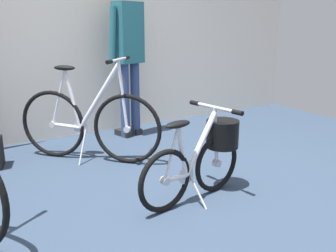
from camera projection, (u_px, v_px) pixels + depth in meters
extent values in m
plane|color=#2D3D51|center=(186.00, 209.00, 2.72)|extent=(6.79, 6.79, 0.00)
cube|color=silver|center=(72.00, 8.00, 4.22)|extent=(6.79, 0.10, 3.00)
torus|color=black|center=(217.00, 163.00, 2.96)|extent=(0.47, 0.11, 0.47)
cylinder|color=#B7B7BC|center=(217.00, 163.00, 2.96)|extent=(0.07, 0.06, 0.06)
torus|color=black|center=(165.00, 181.00, 2.63)|extent=(0.47, 0.11, 0.47)
cylinder|color=#B7B7BC|center=(165.00, 181.00, 2.63)|extent=(0.07, 0.06, 0.06)
cylinder|color=silver|center=(176.00, 178.00, 2.69)|extent=(0.21, 0.07, 0.05)
cylinder|color=silver|center=(201.00, 143.00, 2.79)|extent=(0.33, 0.09, 0.46)
cylinder|color=silver|center=(182.00, 152.00, 2.68)|extent=(0.13, 0.05, 0.40)
cylinder|color=silver|center=(176.00, 178.00, 2.69)|extent=(0.21, 0.05, 0.04)
cylinder|color=silver|center=(216.00, 138.00, 2.89)|extent=(0.08, 0.04, 0.43)
cylinder|color=silver|center=(171.00, 154.00, 2.61)|extent=(0.14, 0.04, 0.38)
ellipsoid|color=black|center=(178.00, 124.00, 2.59)|extent=(0.23, 0.12, 0.05)
cylinder|color=#B7B7BC|center=(215.00, 110.00, 2.82)|extent=(0.03, 0.03, 0.04)
cylinder|color=#B7B7BC|center=(215.00, 108.00, 2.81)|extent=(0.09, 0.44, 0.03)
cylinder|color=black|center=(238.00, 113.00, 2.65)|extent=(0.05, 0.09, 0.04)
cylinder|color=black|center=(195.00, 103.00, 2.98)|extent=(0.05, 0.09, 0.04)
cylinder|color=#B7B7BC|center=(186.00, 175.00, 2.76)|extent=(0.14, 0.03, 0.14)
cylinder|color=#B7B7BC|center=(198.00, 192.00, 2.75)|extent=(0.04, 0.19, 0.22)
cylinder|color=black|center=(222.00, 134.00, 2.93)|extent=(0.29, 0.29, 0.22)
torus|color=black|center=(127.00, 129.00, 3.53)|extent=(0.51, 0.52, 0.69)
cylinder|color=#B7B7BC|center=(127.00, 129.00, 3.53)|extent=(0.08, 0.08, 0.06)
torus|color=black|center=(53.00, 124.00, 3.71)|extent=(0.51, 0.52, 0.69)
cylinder|color=#B7B7BC|center=(53.00, 124.00, 3.71)|extent=(0.08, 0.08, 0.06)
cylinder|color=silver|center=(67.00, 126.00, 3.68)|extent=(0.24, 0.24, 0.05)
cylinder|color=silver|center=(99.00, 97.00, 3.51)|extent=(0.35, 0.36, 0.66)
cylinder|color=silver|center=(73.00, 99.00, 3.59)|extent=(0.14, 0.14, 0.57)
cylinder|color=silver|center=(67.00, 126.00, 3.68)|extent=(0.23, 0.23, 0.04)
cylinder|color=silver|center=(123.00, 97.00, 3.46)|extent=(0.08, 0.09, 0.62)
cylinder|color=silver|center=(59.00, 98.00, 3.62)|extent=(0.15, 0.15, 0.56)
ellipsoid|color=black|center=(64.00, 68.00, 3.52)|extent=(0.22, 0.22, 0.05)
cylinder|color=#B7B7BC|center=(119.00, 62.00, 3.38)|extent=(0.03, 0.03, 0.04)
cylinder|color=#B7B7BC|center=(118.00, 60.00, 3.37)|extent=(0.33, 0.33, 0.03)
cylinder|color=black|center=(109.00, 62.00, 3.17)|extent=(0.09, 0.09, 0.04)
cylinder|color=black|center=(127.00, 58.00, 3.58)|extent=(0.09, 0.09, 0.04)
cylinder|color=#B7B7BC|center=(80.00, 128.00, 3.65)|extent=(0.11, 0.11, 0.14)
cylinder|color=#B7B7BC|center=(82.00, 147.00, 3.60)|extent=(0.15, 0.15, 0.32)
cylinder|color=navy|center=(135.00, 99.00, 4.47)|extent=(0.11, 0.11, 0.88)
cube|color=black|center=(133.00, 130.00, 4.61)|extent=(0.14, 0.25, 0.07)
cylinder|color=navy|center=(125.00, 101.00, 4.36)|extent=(0.11, 0.11, 0.88)
cube|color=black|center=(123.00, 133.00, 4.50)|extent=(0.14, 0.25, 0.07)
cube|color=#23606B|center=(128.00, 33.00, 4.21)|extent=(0.36, 0.27, 0.68)
cylinder|color=#23606B|center=(141.00, 33.00, 4.36)|extent=(0.10, 0.12, 0.58)
cylinder|color=#23606B|center=(113.00, 33.00, 4.07)|extent=(0.13, 0.12, 0.58)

